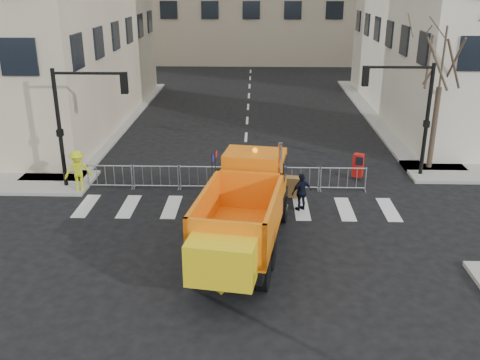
{
  "coord_description": "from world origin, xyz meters",
  "views": [
    {
      "loc": [
        0.56,
        -14.83,
        8.96
      ],
      "look_at": [
        0.04,
        2.5,
        2.38
      ],
      "focal_mm": 40.0,
      "sensor_mm": 36.0,
      "label": 1
    }
  ],
  "objects_px": {
    "cop_a": "(258,187)",
    "newspaper_box": "(358,165)",
    "worker": "(78,171)",
    "cop_c": "(302,192)",
    "plow_truck": "(245,209)",
    "cop_b": "(266,174)"
  },
  "relations": [
    {
      "from": "cop_b",
      "to": "cop_c",
      "type": "distance_m",
      "value": 2.19
    },
    {
      "from": "worker",
      "to": "cop_c",
      "type": "bearing_deg",
      "value": -27.26
    },
    {
      "from": "plow_truck",
      "to": "cop_a",
      "type": "xyz_separation_m",
      "value": [
        0.47,
        3.68,
        -0.65
      ]
    },
    {
      "from": "cop_c",
      "to": "worker",
      "type": "distance_m",
      "value": 9.76
    },
    {
      "from": "cop_a",
      "to": "newspaper_box",
      "type": "relative_size",
      "value": 1.75
    },
    {
      "from": "plow_truck",
      "to": "cop_c",
      "type": "height_order",
      "value": "plow_truck"
    },
    {
      "from": "cop_b",
      "to": "newspaper_box",
      "type": "relative_size",
      "value": 1.71
    },
    {
      "from": "plow_truck",
      "to": "newspaper_box",
      "type": "bearing_deg",
      "value": -26.24
    },
    {
      "from": "cop_a",
      "to": "cop_c",
      "type": "distance_m",
      "value": 1.78
    },
    {
      "from": "plow_truck",
      "to": "worker",
      "type": "height_order",
      "value": "plow_truck"
    },
    {
      "from": "plow_truck",
      "to": "newspaper_box",
      "type": "distance_m",
      "value": 8.99
    },
    {
      "from": "cop_a",
      "to": "cop_c",
      "type": "relative_size",
      "value": 1.21
    },
    {
      "from": "worker",
      "to": "cop_b",
      "type": "bearing_deg",
      "value": -17.48
    },
    {
      "from": "plow_truck",
      "to": "cop_a",
      "type": "distance_m",
      "value": 3.77
    },
    {
      "from": "cop_b",
      "to": "plow_truck",
      "type": "bearing_deg",
      "value": 108.83
    },
    {
      "from": "cop_a",
      "to": "worker",
      "type": "relative_size",
      "value": 1.05
    },
    {
      "from": "worker",
      "to": "newspaper_box",
      "type": "height_order",
      "value": "worker"
    },
    {
      "from": "worker",
      "to": "newspaper_box",
      "type": "relative_size",
      "value": 1.66
    },
    {
      "from": "newspaper_box",
      "to": "cop_c",
      "type": "bearing_deg",
      "value": -104.29
    },
    {
      "from": "cop_b",
      "to": "newspaper_box",
      "type": "bearing_deg",
      "value": -127.72
    },
    {
      "from": "worker",
      "to": "newspaper_box",
      "type": "xyz_separation_m",
      "value": [
        12.58,
        2.15,
        -0.37
      ]
    },
    {
      "from": "plow_truck",
      "to": "worker",
      "type": "xyz_separation_m",
      "value": [
        -7.4,
        5.15,
        -0.55
      ]
    }
  ]
}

